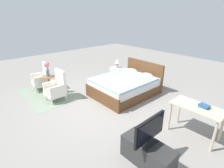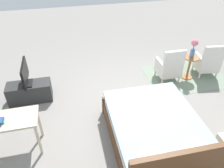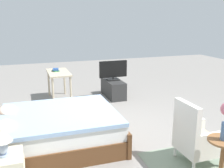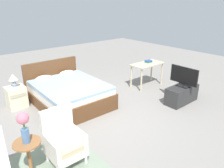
{
  "view_description": "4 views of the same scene",
  "coord_description": "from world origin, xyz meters",
  "px_view_note": "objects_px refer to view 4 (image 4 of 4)",
  "views": [
    {
      "loc": [
        3.42,
        -2.78,
        2.54
      ],
      "look_at": [
        0.34,
        -0.0,
        0.84
      ],
      "focal_mm": 28.0,
      "sensor_mm": 36.0,
      "label": 1
    },
    {
      "loc": [
        1.13,
        3.56,
        3.28
      ],
      "look_at": [
        0.34,
        0.18,
        0.79
      ],
      "focal_mm": 35.0,
      "sensor_mm": 36.0,
      "label": 2
    },
    {
      "loc": [
        -4.24,
        1.5,
        2.07
      ],
      "look_at": [
        0.32,
        -0.07,
        0.82
      ],
      "focal_mm": 42.0,
      "sensor_mm": 36.0,
      "label": 3
    },
    {
      "loc": [
        -2.69,
        -3.53,
        2.52
      ],
      "look_at": [
        0.22,
        -0.07,
        0.78
      ],
      "focal_mm": 35.0,
      "sensor_mm": 36.0,
      "label": 4
    }
  ],
  "objects_px": {
    "side_table": "(29,155)",
    "tv_stand": "(182,94)",
    "armchair_by_window_right": "(63,141)",
    "book_stack": "(148,61)",
    "bed": "(68,93)",
    "flower_vase": "(24,125)",
    "nightstand": "(16,97)",
    "vanity_desk": "(147,67)",
    "tv_flatscreen": "(184,77)",
    "table_lamp": "(13,79)"
  },
  "relations": [
    {
      "from": "table_lamp",
      "to": "tv_stand",
      "type": "distance_m",
      "value": 4.24
    },
    {
      "from": "armchair_by_window_right",
      "to": "table_lamp",
      "type": "xyz_separation_m",
      "value": [
        0.06,
        2.54,
        0.37
      ]
    },
    {
      "from": "flower_vase",
      "to": "vanity_desk",
      "type": "distance_m",
      "value": 4.44
    },
    {
      "from": "flower_vase",
      "to": "table_lamp",
      "type": "distance_m",
      "value": 2.6
    },
    {
      "from": "bed",
      "to": "tv_stand",
      "type": "relative_size",
      "value": 2.14
    },
    {
      "from": "side_table",
      "to": "tv_stand",
      "type": "xyz_separation_m",
      "value": [
        4.0,
        0.03,
        -0.16
      ]
    },
    {
      "from": "nightstand",
      "to": "bed",
      "type": "bearing_deg",
      "value": -30.72
    },
    {
      "from": "side_table",
      "to": "nightstand",
      "type": "relative_size",
      "value": 1.14
    },
    {
      "from": "side_table",
      "to": "tv_flatscreen",
      "type": "bearing_deg",
      "value": 0.42
    },
    {
      "from": "nightstand",
      "to": "table_lamp",
      "type": "relative_size",
      "value": 1.64
    },
    {
      "from": "tv_stand",
      "to": "vanity_desk",
      "type": "xyz_separation_m",
      "value": [
        0.2,
        1.38,
        0.4
      ]
    },
    {
      "from": "flower_vase",
      "to": "tv_flatscreen",
      "type": "relative_size",
      "value": 0.64
    },
    {
      "from": "side_table",
      "to": "book_stack",
      "type": "bearing_deg",
      "value": 18.81
    },
    {
      "from": "side_table",
      "to": "flower_vase",
      "type": "relative_size",
      "value": 1.3
    },
    {
      "from": "table_lamp",
      "to": "book_stack",
      "type": "bearing_deg",
      "value": -16.01
    },
    {
      "from": "armchair_by_window_right",
      "to": "book_stack",
      "type": "height_order",
      "value": "armchair_by_window_right"
    },
    {
      "from": "bed",
      "to": "side_table",
      "type": "height_order",
      "value": "bed"
    },
    {
      "from": "tv_stand",
      "to": "tv_flatscreen",
      "type": "relative_size",
      "value": 1.28
    },
    {
      "from": "table_lamp",
      "to": "tv_stand",
      "type": "height_order",
      "value": "table_lamp"
    },
    {
      "from": "tv_flatscreen",
      "to": "bed",
      "type": "bearing_deg",
      "value": 141.25
    },
    {
      "from": "bed",
      "to": "flower_vase",
      "type": "bearing_deg",
      "value": -132.26
    },
    {
      "from": "book_stack",
      "to": "flower_vase",
      "type": "bearing_deg",
      "value": -161.19
    },
    {
      "from": "side_table",
      "to": "tv_flatscreen",
      "type": "distance_m",
      "value": 4.02
    },
    {
      "from": "tv_stand",
      "to": "book_stack",
      "type": "bearing_deg",
      "value": 78.2
    },
    {
      "from": "bed",
      "to": "nightstand",
      "type": "distance_m",
      "value": 1.27
    },
    {
      "from": "flower_vase",
      "to": "nightstand",
      "type": "xyz_separation_m",
      "value": [
        0.61,
        2.52,
        -0.64
      ]
    },
    {
      "from": "nightstand",
      "to": "tv_flatscreen",
      "type": "xyz_separation_m",
      "value": [
        3.39,
        -2.49,
        0.44
      ]
    },
    {
      "from": "bed",
      "to": "tv_flatscreen",
      "type": "relative_size",
      "value": 2.75
    },
    {
      "from": "book_stack",
      "to": "bed",
      "type": "bearing_deg",
      "value": 171.03
    },
    {
      "from": "tv_stand",
      "to": "side_table",
      "type": "bearing_deg",
      "value": -179.58
    },
    {
      "from": "side_table",
      "to": "table_lamp",
      "type": "bearing_deg",
      "value": 76.33
    },
    {
      "from": "armchair_by_window_right",
      "to": "nightstand",
      "type": "bearing_deg",
      "value": 88.71
    },
    {
      "from": "bed",
      "to": "flower_vase",
      "type": "relative_size",
      "value": 4.31
    },
    {
      "from": "vanity_desk",
      "to": "side_table",
      "type": "bearing_deg",
      "value": -161.39
    },
    {
      "from": "armchair_by_window_right",
      "to": "table_lamp",
      "type": "bearing_deg",
      "value": 88.71
    },
    {
      "from": "table_lamp",
      "to": "tv_stand",
      "type": "xyz_separation_m",
      "value": [
        3.39,
        -2.49,
        -0.53
      ]
    },
    {
      "from": "bed",
      "to": "table_lamp",
      "type": "relative_size",
      "value": 6.23
    },
    {
      "from": "bed",
      "to": "tv_stand",
      "type": "height_order",
      "value": "bed"
    },
    {
      "from": "flower_vase",
      "to": "armchair_by_window_right",
      "type": "bearing_deg",
      "value": -1.37
    },
    {
      "from": "table_lamp",
      "to": "vanity_desk",
      "type": "distance_m",
      "value": 3.75
    },
    {
      "from": "flower_vase",
      "to": "tv_flatscreen",
      "type": "bearing_deg",
      "value": 0.42
    },
    {
      "from": "nightstand",
      "to": "vanity_desk",
      "type": "distance_m",
      "value": 3.77
    },
    {
      "from": "table_lamp",
      "to": "tv_stand",
      "type": "relative_size",
      "value": 0.34
    },
    {
      "from": "side_table",
      "to": "vanity_desk",
      "type": "xyz_separation_m",
      "value": [
        4.2,
        1.41,
        0.23
      ]
    },
    {
      "from": "side_table",
      "to": "book_stack",
      "type": "relative_size",
      "value": 2.68
    },
    {
      "from": "nightstand",
      "to": "tv_flatscreen",
      "type": "relative_size",
      "value": 0.72
    },
    {
      "from": "bed",
      "to": "tv_flatscreen",
      "type": "distance_m",
      "value": 2.98
    },
    {
      "from": "tv_flatscreen",
      "to": "vanity_desk",
      "type": "relative_size",
      "value": 0.72
    },
    {
      "from": "armchair_by_window_right",
      "to": "table_lamp",
      "type": "height_order",
      "value": "armchair_by_window_right"
    },
    {
      "from": "side_table",
      "to": "tv_stand",
      "type": "relative_size",
      "value": 0.64
    }
  ]
}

